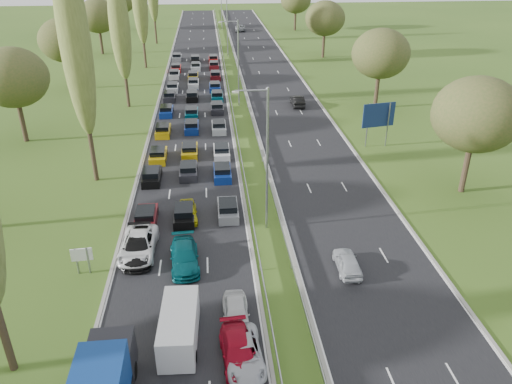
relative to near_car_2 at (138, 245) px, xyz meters
name	(u,v)px	position (x,y,z in m)	size (l,w,h in m)	color
ground	(238,102)	(10.23, 39.97, -0.80)	(260.00, 260.00, 0.00)	#345219
near_carriageway	(193,98)	(3.48, 42.47, -0.80)	(10.50, 215.00, 0.04)	black
far_carriageway	(280,96)	(16.98, 42.47, -0.80)	(10.50, 215.00, 0.04)	black
central_reservation	(237,93)	(10.23, 42.47, -0.25)	(2.36, 215.00, 0.32)	gray
lamp_columns	(238,64)	(10.23, 37.97, 5.20)	(0.18, 140.18, 12.00)	gray
poplar_row	(105,30)	(-5.77, 28.14, 11.58)	(2.80, 127.80, 22.44)	#2D2116
woodland_left	(2,85)	(-16.27, 22.60, 6.88)	(8.00, 166.00, 11.10)	#2D2116
woodland_right	(402,67)	(29.73, 26.64, 6.88)	(8.00, 153.00, 11.10)	#2D2116
traffic_queue_fill	(193,105)	(3.49, 37.27, -0.36)	(9.07, 69.32, 0.80)	#590F14
near_car_2	(138,245)	(0.00, 0.00, 0.00)	(2.59, 5.63, 1.56)	white
near_car_3	(138,247)	(-0.01, -0.26, -0.01)	(2.16, 5.31, 1.54)	black
near_car_7	(185,257)	(3.56, -1.82, -0.05)	(2.06, 5.06, 1.47)	#05484F
near_car_8	(188,212)	(3.61, 5.12, -0.11)	(1.59, 3.95, 1.35)	#B9B30C
near_car_10	(244,353)	(7.20, -11.82, -0.13)	(2.16, 4.69, 1.30)	#B3B6BD
near_car_11	(238,352)	(6.90, -11.69, -0.10)	(1.90, 4.67, 1.36)	maroon
near_car_12	(236,313)	(6.98, -8.40, -0.09)	(1.64, 4.08, 1.39)	silver
far_car_0	(347,262)	(15.41, -3.61, -0.11)	(1.58, 3.92, 1.34)	#A8ACB2
far_car_1	(297,101)	(18.68, 36.89, -0.02)	(1.62, 4.64, 1.53)	black
far_car_2	(240,28)	(14.98, 105.15, 0.02)	(2.67, 5.80, 1.61)	gray
white_van_rear	(179,324)	(3.52, -9.55, 0.30)	(2.10, 5.36, 2.16)	silver
info_sign	(82,257)	(-3.67, -2.13, 0.57)	(1.50, 0.22, 2.10)	gray
direction_sign	(379,117)	(25.13, 20.27, 2.77)	(3.95, 0.86, 5.20)	gray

